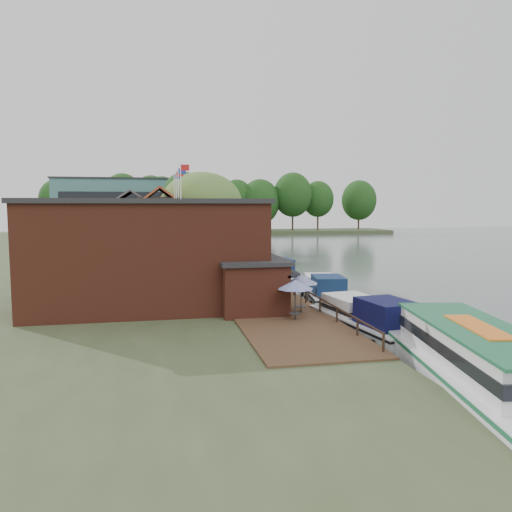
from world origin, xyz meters
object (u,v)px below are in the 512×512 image
hotel_block (122,209)px  umbrella_4 (247,272)px  umbrella_6 (242,265)px  umbrella_5 (248,269)px  umbrella_3 (269,279)px  umbrella_1 (301,294)px  cruiser_1 (324,288)px  cottage_c (166,225)px  willow (202,221)px  swan (426,356)px  cruiser_0 (366,316)px  umbrella_2 (277,284)px  tour_boat (485,368)px  cruiser_4 (251,252)px  umbrella_0 (295,300)px  cruiser_3 (255,260)px  cruiser_2 (275,269)px  cottage_b (133,228)px  cottage_a (160,233)px  pub (178,253)px

hotel_block → umbrella_4: (13.96, -64.21, -4.86)m
hotel_block → umbrella_6: size_ratio=10.68×
umbrella_4 → umbrella_5: bearing=75.8°
umbrella_3 → hotel_block: bearing=102.4°
umbrella_1 → cruiser_1: bearing=61.4°
cottage_c → umbrella_5: bearing=-75.7°
willow → umbrella_6: (2.95, -7.87, -3.93)m
cottage_c → cruiser_1: 32.61m
hotel_block → umbrella_3: (14.96, -68.16, -4.86)m
umbrella_5 → umbrella_6: 3.44m
umbrella_5 → swan: umbrella_5 is taller
umbrella_5 → cruiser_0: 15.98m
umbrella_2 → umbrella_6: 12.19m
cruiser_1 → tour_boat: bearing=-83.2°
umbrella_3 → cruiser_4: umbrella_3 is taller
umbrella_0 → cruiser_3: 30.40m
umbrella_4 → cruiser_2: umbrella_4 is taller
umbrella_0 → umbrella_4: same height
cottage_c → cruiser_0: (10.67, -40.69, -3.94)m
cottage_b → willow: size_ratio=0.92×
umbrella_6 → cruiser_2: bearing=45.0°
cottage_b → umbrella_4: 20.96m
umbrella_0 → cruiser_0: 4.33m
cottage_a → cottage_b: same height
umbrella_3 → umbrella_4: 4.08m
cottage_c → umbrella_1: 38.75m
tour_boat → umbrella_2: bearing=113.3°
cruiser_3 → tour_boat: 41.48m
pub → swan: bearing=-43.7°
cruiser_4 → swan: bearing=-97.2°
umbrella_0 → umbrella_6: 17.95m
cottage_b → cruiser_3: cottage_b is taller
cottage_a → umbrella_3: size_ratio=3.62×
cottage_c → umbrella_4: bearing=-77.7°
cruiser_1 → cruiser_3: 20.57m
cottage_b → cottage_a: bearing=-73.3°
umbrella_3 → cruiser_0: 10.27m
cottage_a → hotel_block: bearing=97.1°
hotel_block → cruiser_3: 50.43m
umbrella_5 → cruiser_1: 7.23m
cruiser_1 → cruiser_2: size_ratio=1.00×
cruiser_3 → umbrella_4: bearing=-89.3°
umbrella_4 → tour_boat: umbrella_4 is taller
umbrella_5 → cruiser_4: bearing=78.5°
umbrella_1 → umbrella_4: (-1.51, 10.70, 0.00)m
cruiser_1 → umbrella_5: bearing=146.0°
umbrella_6 → umbrella_1: bearing=-86.4°
cottage_c → willow: size_ratio=0.82×
umbrella_0 → cruiser_3: umbrella_0 is taller
cruiser_4 → cottage_c: bearing=-179.5°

